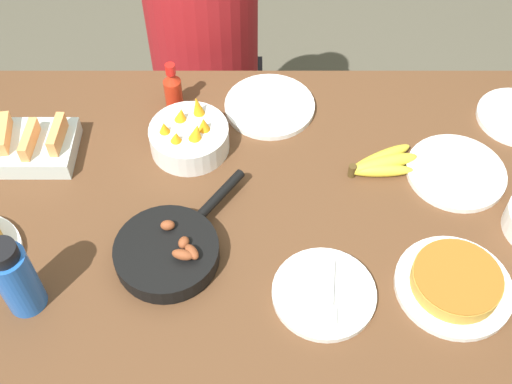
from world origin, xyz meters
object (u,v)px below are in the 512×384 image
object	(u,v)px
empty_plate_far_left	(456,173)
empty_plate_far_right	(270,106)
skillet	(169,251)
empty_plate_mid_edge	(324,294)
person_figure	(208,86)
banana_bunch	(381,164)
water_bottle	(15,277)
melon_tray	(23,145)
fruit_bowl_citrus	(190,137)
frittata_plate_center	(455,283)
hot_sauce_bottle	(174,89)

from	to	relation	value
empty_plate_far_left	empty_plate_far_right	xyz separation A→B (m)	(-0.47, 0.24, -0.00)
skillet	empty_plate_mid_edge	distance (m)	0.36
empty_plate_far_left	person_figure	bearing A→B (deg)	136.76
banana_bunch	water_bottle	bearing A→B (deg)	-154.77
melon_tray	empty_plate_far_left	world-z (taller)	melon_tray
banana_bunch	melon_tray	xyz separation A→B (m)	(-0.92, 0.05, 0.01)
empty_plate_far_left	melon_tray	bearing A→B (deg)	176.49
empty_plate_far_right	melon_tray	bearing A→B (deg)	-164.89
fruit_bowl_citrus	empty_plate_far_left	bearing A→B (deg)	-7.80
banana_bunch	empty_plate_far_right	xyz separation A→B (m)	(-0.28, 0.22, -0.01)
frittata_plate_center	empty_plate_far_right	bearing A→B (deg)	124.92
melon_tray	hot_sauce_bottle	xyz separation A→B (m)	(0.38, 0.18, 0.03)
banana_bunch	empty_plate_far_left	distance (m)	0.19
empty_plate_far_right	empty_plate_far_left	bearing A→B (deg)	-27.11
skillet	empty_plate_far_left	xyz separation A→B (m)	(0.71, 0.25, -0.02)
frittata_plate_center	empty_plate_far_left	world-z (taller)	frittata_plate_center
banana_bunch	person_figure	world-z (taller)	person_figure
melon_tray	empty_plate_far_right	world-z (taller)	melon_tray
frittata_plate_center	empty_plate_mid_edge	xyz separation A→B (m)	(-0.29, -0.02, -0.02)
empty_plate_far_left	empty_plate_mid_edge	bearing A→B (deg)	-135.72
skillet	empty_plate_far_left	bearing A→B (deg)	-34.72
melon_tray	empty_plate_far_left	bearing A→B (deg)	-3.51
banana_bunch	skillet	distance (m)	0.58
banana_bunch	water_bottle	world-z (taller)	water_bottle
banana_bunch	empty_plate_mid_edge	size ratio (longest dim) A/B	0.83
water_bottle	fruit_bowl_citrus	bearing A→B (deg)	54.56
frittata_plate_center	hot_sauce_bottle	size ratio (longest dim) A/B	1.76
hot_sauce_bottle	person_figure	distance (m)	0.52
water_bottle	person_figure	bearing A→B (deg)	71.95
empty_plate_far_left	water_bottle	world-z (taller)	water_bottle
skillet	empty_plate_far_left	world-z (taller)	skillet
empty_plate_far_right	fruit_bowl_citrus	world-z (taller)	fruit_bowl_citrus
person_figure	empty_plate_far_left	bearing A→B (deg)	-43.24
frittata_plate_center	empty_plate_mid_edge	world-z (taller)	frittata_plate_center
frittata_plate_center	empty_plate_mid_edge	size ratio (longest dim) A/B	1.13
empty_plate_far_left	empty_plate_mid_edge	world-z (taller)	same
banana_bunch	skillet	xyz separation A→B (m)	(-0.52, -0.27, 0.01)
fruit_bowl_citrus	banana_bunch	bearing A→B (deg)	-8.50
water_bottle	banana_bunch	bearing A→B (deg)	25.23
skillet	frittata_plate_center	world-z (taller)	skillet
hot_sauce_bottle	empty_plate_far_right	bearing A→B (deg)	-1.68
empty_plate_mid_edge	hot_sauce_bottle	xyz separation A→B (m)	(-0.38, 0.60, 0.06)
empty_plate_far_left	hot_sauce_bottle	bearing A→B (deg)	161.30
banana_bunch	empty_plate_far_right	bearing A→B (deg)	141.73
banana_bunch	hot_sauce_bottle	xyz separation A→B (m)	(-0.54, 0.23, 0.05)
empty_plate_mid_edge	hot_sauce_bottle	distance (m)	0.71
skillet	empty_plate_far_left	size ratio (longest dim) A/B	1.42
empty_plate_mid_edge	fruit_bowl_citrus	world-z (taller)	fruit_bowl_citrus
banana_bunch	person_figure	distance (m)	0.84
skillet	empty_plate_far_right	bearing A→B (deg)	10.07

